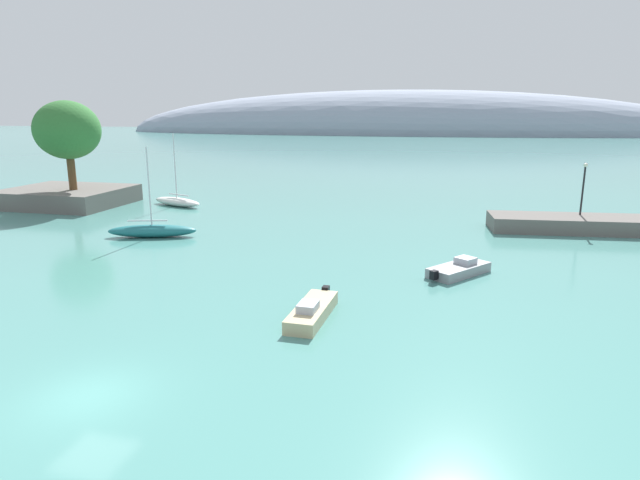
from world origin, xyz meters
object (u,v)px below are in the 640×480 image
(sailboat_white_near_shore, at_px, (177,201))
(motorboat_grey_foreground, at_px, (459,269))
(tree_clump_shore, at_px, (67,130))
(sailboat_teal_mid_mooring, at_px, (152,231))
(harbor_lamp_post, at_px, (584,183))
(motorboat_sand_alongside_breakwater, at_px, (312,311))

(sailboat_white_near_shore, relative_size, motorboat_grey_foreground, 1.67)
(tree_clump_shore, relative_size, sailboat_teal_mid_mooring, 1.27)
(motorboat_grey_foreground, height_order, harbor_lamp_post, harbor_lamp_post)
(motorboat_grey_foreground, distance_m, harbor_lamp_post, 19.65)
(sailboat_white_near_shore, xyz_separation_m, harbor_lamp_post, (39.91, -2.58, 3.54))
(sailboat_white_near_shore, distance_m, harbor_lamp_post, 40.15)
(sailboat_white_near_shore, distance_m, sailboat_teal_mid_mooring, 15.04)
(sailboat_white_near_shore, distance_m, motorboat_sand_alongside_breakwater, 36.12)
(harbor_lamp_post, bearing_deg, sailboat_teal_mid_mooring, -161.63)
(motorboat_grey_foreground, xyz_separation_m, motorboat_sand_alongside_breakwater, (-7.17, -9.35, 0.02))
(motorboat_sand_alongside_breakwater, bearing_deg, sailboat_teal_mid_mooring, -128.07)
(sailboat_white_near_shore, xyz_separation_m, sailboat_teal_mid_mooring, (5.28, -14.08, 0.04))
(sailboat_white_near_shore, relative_size, motorboat_sand_alongside_breakwater, 1.42)
(tree_clump_shore, bearing_deg, sailboat_white_near_shore, 16.76)
(sailboat_white_near_shore, bearing_deg, tree_clump_shore, 37.33)
(sailboat_teal_mid_mooring, relative_size, motorboat_grey_foreground, 1.59)
(motorboat_grey_foreground, bearing_deg, sailboat_teal_mid_mooring, 115.46)
(motorboat_grey_foreground, height_order, motorboat_sand_alongside_breakwater, motorboat_sand_alongside_breakwater)
(tree_clump_shore, relative_size, harbor_lamp_post, 2.07)
(tree_clump_shore, height_order, motorboat_sand_alongside_breakwater, tree_clump_shore)
(sailboat_white_near_shore, relative_size, harbor_lamp_post, 1.72)
(tree_clump_shore, xyz_separation_m, motorboat_grey_foreground, (40.07, -15.79, -7.75))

